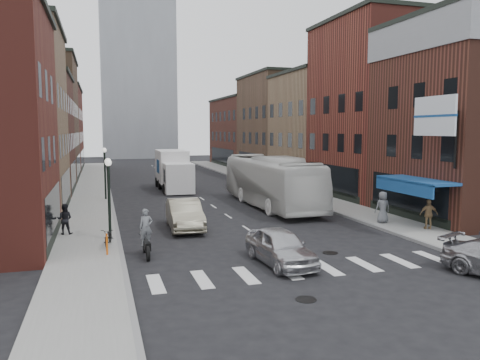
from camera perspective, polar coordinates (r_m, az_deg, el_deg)
name	(u,v)px	position (r m, az deg, el deg)	size (l,w,h in m)	color
ground	(280,251)	(21.68, 4.94, -8.59)	(160.00, 160.00, 0.00)	black
sidewalk_left	(92,194)	(41.82, -17.62, -1.60)	(3.00, 74.00, 0.15)	gray
sidewalk_right	(278,187)	(44.89, 4.62, -0.82)	(3.00, 74.00, 0.15)	gray
curb_left	(110,194)	(41.84, -15.57, -1.64)	(0.20, 74.00, 0.16)	gray
curb_right	(263,188)	(44.37, 2.82, -0.99)	(0.20, 74.00, 0.16)	gray
crosswalk_stripes	(308,269)	(19.04, 8.34, -10.73)	(12.00, 2.20, 0.01)	silver
bldg_left_mid_b	(9,134)	(44.05, -26.31, 5.05)	(10.30, 10.20, 10.30)	#4E261C
bldg_left_far_a	(27,119)	(54.95, -24.51, 6.79)	(10.30, 12.20, 13.30)	brown
bldg_left_far_b	(43,129)	(68.84, -22.93, 5.79)	(10.30, 16.20, 11.30)	maroon
bldg_right_corner	(477,119)	(33.09, 26.95, 6.60)	(10.30, 9.20, 12.30)	#4E261C
bldg_right_mid_a	(388,110)	(40.53, 17.63, 8.19)	(10.30, 10.20, 14.30)	maroon
bldg_right_mid_b	(330,128)	(49.08, 10.93, 6.21)	(10.30, 10.20, 11.30)	#8C6A4D
bldg_right_far_a	(289,125)	(59.05, 5.94, 6.74)	(10.30, 12.20, 12.30)	brown
bldg_right_far_b	(253,132)	(72.16, 1.61, 5.86)	(10.30, 16.20, 10.30)	#4E261C
awning_blue	(413,182)	(27.76, 20.37, -0.19)	(1.80, 5.00, 0.78)	navy
billboard_sign	(436,117)	(25.84, 22.75, 7.06)	(1.52, 3.00, 3.70)	black
distant_tower	(136,31)	(99.70, -12.58, 17.28)	(14.00, 14.00, 50.00)	#9399A0
streetlamp_near	(109,183)	(23.61, -15.72, -0.39)	(0.32, 1.22, 4.11)	black
streetlamp_far	(105,164)	(37.56, -16.16, 1.94)	(0.32, 1.22, 4.11)	black
bike_rack	(107,244)	(21.35, -15.92, -7.52)	(0.08, 0.68, 0.80)	#D8590C
box_truck	(174,171)	(43.14, -8.11, 1.13)	(2.63, 8.30, 3.60)	white
motorcycle_rider	(146,234)	(20.78, -11.38, -6.53)	(0.60, 2.08, 2.12)	black
transit_bus	(271,181)	(33.61, 3.77, -0.17)	(3.05, 13.03, 3.63)	silver
sedan_left_near	(280,247)	(19.43, 4.93, -8.09)	(1.74, 4.33, 1.47)	silver
sedan_left_far	(185,214)	(26.28, -6.77, -4.18)	(1.73, 4.95, 1.63)	#B2AC91
parked_bicycle	(109,237)	(22.70, -15.73, -6.68)	(0.54, 1.55, 0.82)	black
ped_left_solo	(65,219)	(25.72, -20.59, -4.48)	(0.77, 0.44, 1.58)	black
ped_right_b	(429,214)	(27.32, 22.03, -3.87)	(0.96, 0.48, 1.63)	olive
ped_right_c	(383,207)	(28.24, 17.00, -3.18)	(0.89, 0.58, 1.82)	slate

